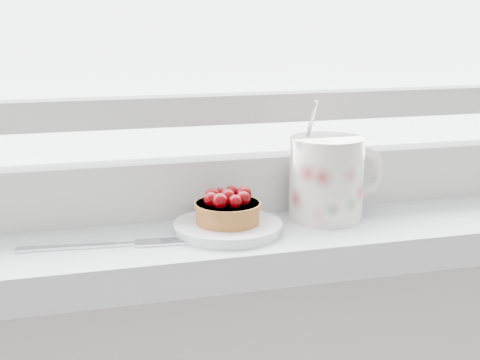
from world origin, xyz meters
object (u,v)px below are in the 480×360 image
object	(u,v)px
saucer	(228,228)
raspberry_tart	(228,208)
floral_mug	(329,176)
fork	(103,245)

from	to	relation	value
saucer	raspberry_tart	size ratio (longest dim) A/B	1.64
saucer	raspberry_tart	xyz separation A→B (m)	(-0.00, 0.00, 0.02)
saucer	raspberry_tart	bearing A→B (deg)	108.29
saucer	floral_mug	xyz separation A→B (m)	(0.13, 0.02, 0.05)
raspberry_tart	fork	bearing A→B (deg)	-176.07
raspberry_tart	saucer	bearing A→B (deg)	-71.71
saucer	fork	size ratio (longest dim) A/B	0.68
floral_mug	fork	distance (m)	0.28
raspberry_tart	floral_mug	distance (m)	0.14
floral_mug	saucer	bearing A→B (deg)	-170.76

